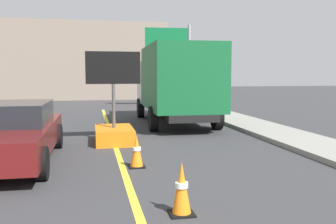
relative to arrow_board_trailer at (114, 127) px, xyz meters
The scene contains 7 objects.
arrow_board_trailer is the anchor object (origin of this frame).
box_truck 4.82m from the arrow_board_trailer, 54.04° to the left, with size 2.78×6.92×3.12m.
pickup_car 3.22m from the arrow_board_trailer, 139.75° to the right, with size 1.98×4.92×1.38m.
highway_guide_sign 12.47m from the arrow_board_trailer, 68.28° to the left, with size 2.79×0.27×5.00m.
far_building_block 22.16m from the arrow_board_trailer, 96.33° to the left, with size 15.74×6.91×6.11m, color gray.
traffic_cone_mid_lane 6.07m from the arrow_board_trailer, 84.19° to the right, with size 0.36×0.36×0.78m.
traffic_cone_far_lane 3.14m from the arrow_board_trailer, 84.43° to the right, with size 0.36×0.36×0.73m.
Camera 1 is at (-0.64, 2.34, 2.05)m, focal length 40.19 mm.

